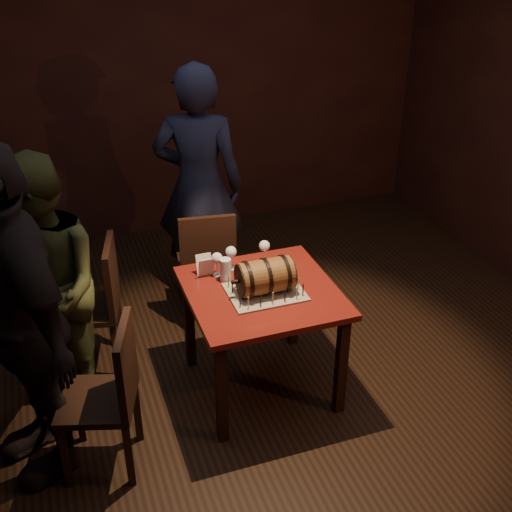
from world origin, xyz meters
name	(u,v)px	position (x,y,z in m)	size (l,w,h in m)	color
room_shell	(254,191)	(0.00, 0.00, 1.40)	(5.04, 5.04, 2.80)	black
pub_table	(262,305)	(0.04, -0.02, 0.64)	(0.90, 0.90, 0.75)	#50100D
cake_board	(265,292)	(0.05, -0.06, 0.76)	(0.45, 0.35, 0.01)	gray
barrel_cake	(265,276)	(0.05, -0.06, 0.87)	(0.38, 0.23, 0.23)	brown
birthday_candles	(265,286)	(0.05, -0.06, 0.80)	(0.40, 0.30, 0.09)	#DACB82
wine_glass_left	(217,259)	(-0.16, 0.23, 0.87)	(0.07, 0.07, 0.16)	silver
wine_glass_mid	(231,253)	(-0.06, 0.28, 0.87)	(0.07, 0.07, 0.16)	silver
wine_glass_right	(264,247)	(0.17, 0.29, 0.87)	(0.07, 0.07, 0.16)	silver
pint_of_ale	(225,270)	(-0.13, 0.16, 0.82)	(0.07, 0.07, 0.15)	silver
menu_card	(205,266)	(-0.23, 0.26, 0.81)	(0.10, 0.05, 0.13)	white
chair_back	(207,262)	(-0.08, 0.81, 0.52)	(0.45, 0.45, 0.93)	black
chair_left_rear	(99,299)	(-0.89, 0.56, 0.52)	(0.48, 0.48, 0.93)	black
chair_left_front	(111,390)	(-0.94, -0.37, 0.52)	(0.50, 0.50, 0.93)	black
person_back	(199,187)	(-0.01, 1.24, 0.93)	(0.68, 0.45, 1.87)	#1B1E37
person_left_rear	(46,288)	(-1.20, 0.32, 0.82)	(0.80, 0.62, 1.64)	#3C4221
person_left_front	(19,320)	(-1.33, -0.19, 0.96)	(1.12, 0.47, 1.92)	black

